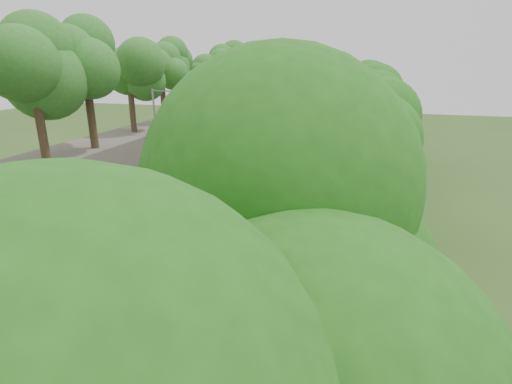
# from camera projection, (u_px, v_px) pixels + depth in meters

# --- Properties ---
(ground) EXTENTS (140.00, 140.00, 0.00)m
(ground) POSITION_uv_depth(u_px,v_px,m) (207.00, 259.00, 21.89)
(ground) COLOR #33511E
(ground) RESTS_ON ground
(road) EXTENTS (11.20, 66.00, 0.04)m
(road) POSITION_uv_depth(u_px,v_px,m) (216.00, 178.00, 36.99)
(road) COLOR black
(road) RESTS_ON ground
(sidewalk) EXTENTS (4.20, 66.00, 0.05)m
(sidewalk) POSITION_uv_depth(u_px,v_px,m) (301.00, 185.00, 34.89)
(sidewalk) COLOR gray
(sidewalk) RESTS_ON ground
(jersey_barrier) EXTENTS (0.42, 66.00, 0.60)m
(jersey_barrier) POSITION_uv_depth(u_px,v_px,m) (275.00, 180.00, 35.41)
(jersey_barrier) COLOR #CBD813
(jersey_barrier) RESTS_ON ground
(rock_embankment) EXTENTS (5.00, 66.00, 4.00)m
(rock_embankment) POSITION_uv_depth(u_px,v_px,m) (137.00, 152.00, 38.50)
(rock_embankment) COLOR #595147
(rock_embankment) RESTS_ON ground
(chainlink_fence) EXTENTS (0.04, 66.00, 2.00)m
(chainlink_fence) POSITION_uv_depth(u_px,v_px,m) (325.00, 176.00, 34.04)
(chainlink_fence) COLOR slate
(chainlink_fence) RESTS_ON ground
(trees_embankment) EXTENTS (6.40, 66.00, 13.00)m
(trees_embankment) POSITION_uv_depth(u_px,v_px,m) (133.00, 59.00, 35.69)
(trees_embankment) COLOR #3A842C
(trees_embankment) RESTS_ON rock_embankment
(trees_fenceside) EXTENTS (7.00, 66.00, 14.00)m
(trees_fenceside) POSITION_uv_depth(u_px,v_px,m) (359.00, 105.00, 31.53)
(trees_fenceside) COLOR #2D7D1E
(trees_fenceside) RESTS_ON ground
(streetlight) EXTENTS (2.52, 0.22, 8.00)m
(streetlight) POSITION_uv_depth(u_px,v_px,m) (158.00, 127.00, 35.96)
(streetlight) COLOR gray
(streetlight) RESTS_ON ground
(signpost) EXTENTS (0.62, 0.09, 3.10)m
(signpost) POSITION_uv_depth(u_px,v_px,m) (201.00, 254.00, 18.25)
(signpost) COLOR gray
(signpost) RESTS_ON sidewalk
(construction_barrel) EXTENTS (0.55, 0.55, 0.91)m
(construction_barrel) POSITION_uv_depth(u_px,v_px,m) (310.00, 176.00, 35.74)
(construction_barrel) COLOR orange
(construction_barrel) RESTS_ON sidewalk
(concrete_block) EXTENTS (1.31, 0.98, 0.87)m
(concrete_block) POSITION_uv_depth(u_px,v_px,m) (295.00, 238.00, 23.35)
(concrete_block) COLOR gray
(concrete_block) RESTS_ON sidewalk
(car_1) EXTENTS (1.81, 4.85, 1.59)m
(car_1) POSITION_uv_depth(u_px,v_px,m) (100.00, 210.00, 26.81)
(car_1) COLOR white
(car_1) RESTS_ON road
(car_2) EXTENTS (2.37, 4.86, 1.33)m
(car_2) POSITION_uv_depth(u_px,v_px,m) (37.00, 236.00, 23.17)
(car_2) COLOR #551B23
(car_2) RESTS_ON road
(car_3) EXTENTS (2.39, 5.75, 1.66)m
(car_3) POSITION_uv_depth(u_px,v_px,m) (133.00, 185.00, 31.88)
(car_3) COLOR black
(car_3) RESTS_ON road
(car_4) EXTENTS (1.64, 4.01, 1.36)m
(car_4) POSITION_uv_depth(u_px,v_px,m) (164.00, 176.00, 34.90)
(car_4) COLOR tan
(car_4) RESTS_ON road
(car_5) EXTENTS (1.81, 4.22, 1.35)m
(car_5) POSITION_uv_depth(u_px,v_px,m) (194.00, 160.00, 40.66)
(car_5) COLOR silver
(car_5) RESTS_ON road
(car_6) EXTENTS (2.85, 5.53, 1.49)m
(car_6) POSITION_uv_depth(u_px,v_px,m) (214.00, 148.00, 46.00)
(car_6) COLOR black
(car_6) RESTS_ON road
(car_7) EXTENTS (2.66, 5.42, 1.52)m
(car_7) POSITION_uv_depth(u_px,v_px,m) (216.00, 142.00, 49.29)
(car_7) COLOR brown
(car_7) RESTS_ON road
(car_8) EXTENTS (2.38, 5.04, 1.67)m
(car_8) POSITION_uv_depth(u_px,v_px,m) (233.00, 131.00, 56.21)
(car_8) COLOR white
(car_8) RESTS_ON road
(painter_0) EXTENTS (0.75, 0.88, 1.53)m
(painter_0) POSITION_uv_depth(u_px,v_px,m) (251.00, 224.00, 24.59)
(painter_0) COLOR yellow
(painter_0) RESTS_ON sidewalk
(painter_1) EXTENTS (0.62, 0.77, 1.82)m
(painter_1) POSITION_uv_depth(u_px,v_px,m) (263.00, 193.00, 29.69)
(painter_1) COLOR white
(painter_1) RESTS_ON sidewalk
(painter_2) EXTENTS (0.72, 0.92, 1.89)m
(painter_2) POSITION_uv_depth(u_px,v_px,m) (248.00, 213.00, 25.81)
(painter_2) COLOR black
(painter_2) RESTS_ON sidewalk
(painter_3) EXTENTS (0.92, 1.13, 1.53)m
(painter_3) POSITION_uv_depth(u_px,v_px,m) (264.00, 208.00, 27.27)
(painter_3) COLOR brown
(painter_3) RESTS_ON sidewalk
(person_far) EXTENTS (1.11, 0.58, 1.81)m
(person_far) POSITION_uv_depth(u_px,v_px,m) (334.00, 147.00, 45.48)
(person_far) COLOR black
(person_far) RESTS_ON sidewalk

